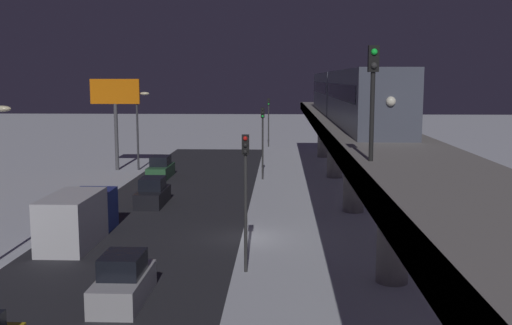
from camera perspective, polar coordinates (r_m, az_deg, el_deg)
name	(u,v)px	position (r m, az deg, el deg)	size (l,w,h in m)	color
ground_plane	(242,238)	(34.07, -1.38, -7.17)	(240.00, 240.00, 0.00)	silver
avenue_asphalt	(145,237)	(34.86, -10.53, -6.95)	(11.00, 85.44, 0.01)	#28282D
elevated_railway	(369,147)	(33.39, 10.71, 1.45)	(5.00, 85.44, 6.03)	gray
subway_train	(346,94)	(45.83, 8.61, 6.51)	(2.94, 36.87, 3.40)	#4C5160
rail_signal	(373,83)	(21.22, 11.06, 7.45)	(0.36, 0.41, 4.00)	black
sedan_black	(153,194)	(43.31, -9.80, -2.94)	(1.80, 4.48, 1.97)	black
sedan_silver	(123,282)	(25.08, -12.51, -11.06)	(1.80, 4.25, 1.97)	#B2B2B7
sedan_green	(161,169)	(55.10, -9.06, -0.59)	(1.80, 4.80, 1.97)	#2D6038
box_truck	(79,217)	(34.44, -16.54, -5.03)	(2.40, 7.40, 2.80)	navy
traffic_light_near	(246,183)	(27.27, -1.00, -1.96)	(0.32, 0.44, 6.40)	#2D2D2D
traffic_light_mid	(263,133)	(52.99, 0.64, 2.87)	(0.32, 0.44, 6.40)	#2D2D2D
traffic_light_far	(269,115)	(78.85, 1.21, 4.54)	(0.32, 0.44, 6.40)	#2D2D2D
commercial_billboard	(115,100)	(59.97, -13.25, 5.77)	(4.80, 0.36, 8.90)	#4C4C51
street_lamp_far	(140,121)	(59.58, -11.02, 3.88)	(1.35, 0.44, 7.65)	#38383D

